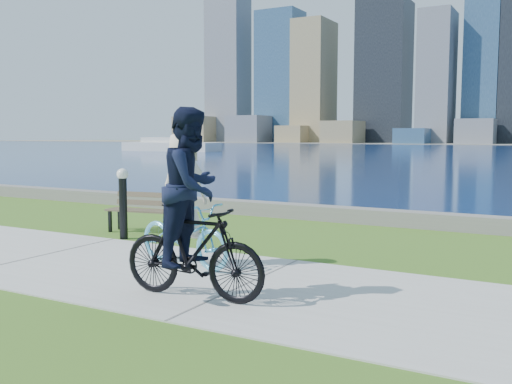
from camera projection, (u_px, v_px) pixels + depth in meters
ground at (244, 286)px, 7.85m from camera, size 320.00×320.00×0.00m
concrete_path at (244, 285)px, 7.85m from camera, size 80.00×3.50×0.02m
seawall at (378, 217)px, 13.23m from camera, size 90.00×0.50×0.35m
ferry_near at (171, 145)px, 71.34m from camera, size 12.83×3.67×1.74m
park_bench at (145, 208)px, 12.17m from camera, size 1.69×0.81×0.84m
bollard_lamp at (123, 199)px, 11.31m from camera, size 0.23×0.23×1.41m
cyclist_woman at (184, 216)px, 8.93m from camera, size 1.03×2.01×2.10m
cyclist_man at (193, 219)px, 7.10m from camera, size 0.79×2.02×2.40m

